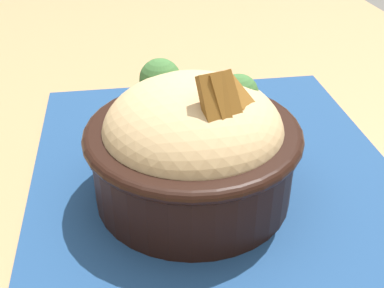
{
  "coord_description": "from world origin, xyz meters",
  "views": [
    {
      "loc": [
        -0.34,
        0.09,
        1.05
      ],
      "look_at": [
        0.0,
        0.03,
        0.82
      ],
      "focal_mm": 45.33,
      "sensor_mm": 36.0,
      "label": 1
    }
  ],
  "objects": [
    {
      "name": "table",
      "position": [
        0.0,
        0.0,
        0.69
      ],
      "size": [
        1.38,
        0.85,
        0.77
      ],
      "color": "#99754C",
      "rests_on": "ground_plane"
    },
    {
      "name": "placemat",
      "position": [
        0.02,
        0.0,
        0.77
      ],
      "size": [
        0.42,
        0.36,
        0.0
      ],
      "primitive_type": "cube",
      "rotation": [
        0.0,
        0.0,
        -0.03
      ],
      "color": "navy",
      "rests_on": "table"
    },
    {
      "name": "bowl",
      "position": [
        0.0,
        0.03,
        0.82
      ],
      "size": [
        0.19,
        0.19,
        0.13
      ],
      "color": "black",
      "rests_on": "placemat"
    },
    {
      "name": "fork",
      "position": [
        0.09,
        0.02,
        0.77
      ],
      "size": [
        0.04,
        0.14,
        0.0
      ],
      "color": "silver",
      "rests_on": "placemat"
    }
  ]
}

